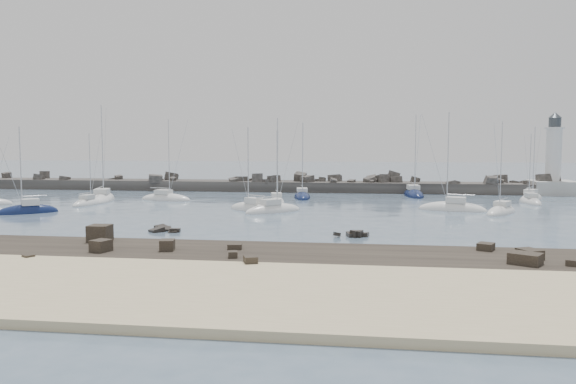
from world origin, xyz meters
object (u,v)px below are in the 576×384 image
object	(u,v)px
sailboat_1	(103,200)
sailboat_12	(531,199)
sailboat_5	(252,209)
sailboat_13	(302,197)
sailboat_9	(452,209)
sailboat_8	(414,195)
sailboat_6	(277,202)
lighthouse	(553,176)
sailboat_7	(273,211)
sailboat_11	(501,212)
sailboat_3	(89,204)
sailboat_10	(530,202)
sailboat_4	(166,199)
sailboat_2	(28,212)

from	to	relation	value
sailboat_1	sailboat_12	world-z (taller)	sailboat_1
sailboat_5	sailboat_13	bearing A→B (deg)	75.50
sailboat_9	sailboat_8	bearing A→B (deg)	99.68
sailboat_6	sailboat_9	bearing A→B (deg)	-12.50
lighthouse	sailboat_9	bearing A→B (deg)	-127.86
sailboat_1	sailboat_7	world-z (taller)	sailboat_1
lighthouse	sailboat_11	xyz separation A→B (m)	(-14.75, -28.29, -2.96)
sailboat_8	sailboat_6	bearing A→B (deg)	-145.35
sailboat_7	sailboat_13	xyz separation A→B (m)	(1.55, 18.86, -0.01)
sailboat_3	sailboat_10	size ratio (longest dim) A/B	1.00
sailboat_9	sailboat_3	bearing A→B (deg)	-179.97
sailboat_7	sailboat_9	xyz separation A→B (m)	(22.72, 4.83, 0.01)
sailboat_4	sailboat_9	bearing A→B (deg)	-10.27
sailboat_1	sailboat_8	world-z (taller)	sailboat_1
sailboat_4	sailboat_12	distance (m)	55.96
lighthouse	sailboat_8	xyz separation A→B (m)	(-23.66, -6.65, -2.94)
sailboat_10	sailboat_12	bearing A→B (deg)	72.95
sailboat_7	sailboat_10	distance (m)	38.45
sailboat_2	sailboat_9	xyz separation A→B (m)	(52.78, 10.25, -0.01)
lighthouse	sailboat_13	distance (m)	43.33
sailboat_6	sailboat_11	distance (m)	30.39
sailboat_1	sailboat_12	size ratio (longest dim) A/B	1.28
sailboat_5	sailboat_10	bearing A→B (deg)	20.38
sailboat_5	sailboat_11	bearing A→B (deg)	2.69
sailboat_6	sailboat_4	bearing A→B (deg)	172.83
sailboat_11	sailboat_5	bearing A→B (deg)	-177.31
sailboat_4	sailboat_6	xyz separation A→B (m)	(17.54, -2.21, 0.00)
sailboat_8	sailboat_2	bearing A→B (deg)	-148.96
sailboat_10	sailboat_11	world-z (taller)	sailboat_11
sailboat_5	sailboat_8	bearing A→B (deg)	45.90
sailboat_4	sailboat_9	world-z (taller)	sailboat_9
sailboat_5	sailboat_13	xyz separation A→B (m)	(4.56, 17.64, -0.02)
sailboat_2	sailboat_6	size ratio (longest dim) A/B	1.03
sailboat_11	sailboat_6	bearing A→B (deg)	165.84
sailboat_10	sailboat_9	bearing A→B (deg)	-139.75
sailboat_3	sailboat_9	xyz separation A→B (m)	(50.03, 0.03, 0.02)
sailboat_13	sailboat_2	bearing A→B (deg)	-142.48
sailboat_1	sailboat_7	size ratio (longest dim) A/B	1.22
lighthouse	sailboat_5	world-z (taller)	lighthouse
sailboat_11	sailboat_2	bearing A→B (deg)	-172.09
sailboat_3	sailboat_2	bearing A→B (deg)	-105.04
sailboat_8	sailboat_12	world-z (taller)	sailboat_8
sailboat_8	sailboat_10	distance (m)	18.17
sailboat_7	sailboat_11	distance (m)	28.43
sailboat_2	sailboat_6	xyz separation A→B (m)	(28.89, 15.55, -0.03)
sailboat_11	sailboat_7	bearing A→B (deg)	-174.57
sailboat_3	sailboat_13	bearing A→B (deg)	25.96
sailboat_5	sailboat_8	xyz separation A→B (m)	(22.40, 23.12, -0.00)
lighthouse	sailboat_4	bearing A→B (deg)	-163.19
sailboat_4	sailboat_13	bearing A→B (deg)	17.85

